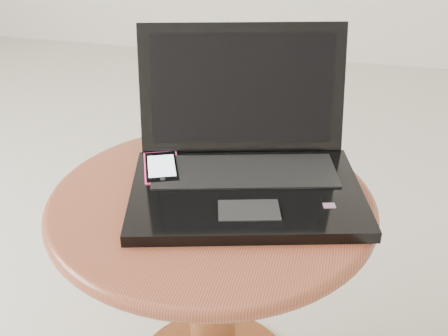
# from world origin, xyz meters

# --- Properties ---
(table) EXTENTS (0.55, 0.55, 0.44)m
(table) POSITION_xyz_m (0.08, -0.12, 0.35)
(table) COLOR #642B14
(table) RESTS_ON ground
(laptop) EXTENTS (0.44, 0.41, 0.25)m
(laptop) POSITION_xyz_m (0.13, -0.07, 0.48)
(laptop) COLOR black
(laptop) RESTS_ON table
(phone_black) EXTENTS (0.11, 0.13, 0.01)m
(phone_black) POSITION_xyz_m (-0.01, -0.06, 0.45)
(phone_black) COLOR black
(phone_black) RESTS_ON table
(phone_pink) EXTENTS (0.10, 0.13, 0.01)m
(phone_pink) POSITION_xyz_m (-0.02, -0.08, 0.46)
(phone_pink) COLOR #F2386E
(phone_pink) RESTS_ON phone_black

